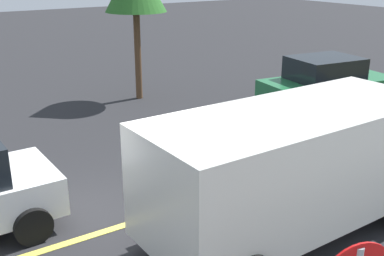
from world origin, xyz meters
name	(u,v)px	position (x,y,z in m)	size (l,w,h in m)	color
ground_plane	(128,224)	(0.00, 0.00, 0.00)	(80.00, 80.00, 0.00)	#262628
lane_marking_centre	(258,183)	(3.00, 0.00, 0.01)	(28.00, 0.16, 0.01)	#E0D14C
white_van	(292,165)	(2.20, -1.72, 1.27)	(5.25, 2.36, 2.20)	silver
car_green_mid_road	(327,84)	(8.14, 2.83, 0.84)	(4.36, 2.42, 1.69)	#236B3D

